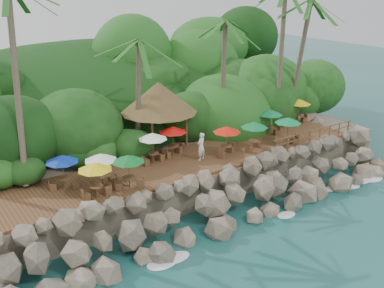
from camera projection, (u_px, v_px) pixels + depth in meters
ground at (250, 228)px, 26.82m from camera, size 140.00×140.00×0.00m
land_base at (125, 136)px, 38.82m from camera, size 32.00×25.20×2.10m
jungle_hill at (91, 126)px, 44.98m from camera, size 44.80×28.00×15.40m
seawall at (229, 197)px, 27.97m from camera, size 29.00×4.00×2.30m
terrace at (192, 161)px, 30.69m from camera, size 26.00×5.00×0.20m
jungle_foliage at (131, 151)px, 38.41m from camera, size 44.00×16.00×12.00m
foam_line at (247, 225)px, 27.04m from camera, size 25.20×0.80×0.06m
palms at (174, 6)px, 29.81m from camera, size 30.88×7.14×12.49m
palapa at (159, 97)px, 32.34m from camera, size 5.50×5.50×4.60m
dining_clusters at (196, 135)px, 30.06m from camera, size 22.30×5.11×2.07m
railing at (315, 134)px, 33.61m from camera, size 8.30×0.10×1.00m
waiter at (201, 146)px, 30.31m from camera, size 0.80×0.66×1.89m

